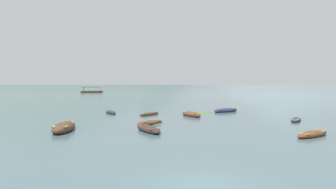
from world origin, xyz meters
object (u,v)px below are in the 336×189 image
(rowboat_2, at_px, (63,127))
(rowboat_4, at_px, (149,123))
(rowboat_7, at_px, (148,114))
(rowboat_8, at_px, (190,114))
(rowboat_5, at_px, (295,119))
(rowboat_0, at_px, (110,112))
(ferry_0, at_px, (91,92))
(rowboat_3, at_px, (225,110))
(rowboat_1, at_px, (311,134))
(rowboat_6, at_px, (148,129))

(rowboat_2, relative_size, rowboat_4, 1.58)
(rowboat_7, xyz_separation_m, rowboat_8, (4.98, -1.20, 0.07))
(rowboat_5, distance_m, rowboat_8, 11.09)
(rowboat_8, bearing_deg, rowboat_2, -138.29)
(rowboat_0, relative_size, rowboat_2, 0.73)
(ferry_0, bearing_deg, rowboat_5, -63.00)
(rowboat_5, xyz_separation_m, ferry_0, (-45.70, 89.70, 0.31))
(ferry_0, bearing_deg, rowboat_8, -67.58)
(rowboat_0, relative_size, rowboat_3, 0.79)
(rowboat_1, distance_m, rowboat_4, 13.47)
(rowboat_6, bearing_deg, rowboat_3, 58.62)
(rowboat_3, bearing_deg, rowboat_8, -135.17)
(rowboat_3, bearing_deg, rowboat_1, -81.51)
(rowboat_7, bearing_deg, rowboat_5, -18.76)
(rowboat_7, relative_size, rowboat_8, 0.87)
(rowboat_0, bearing_deg, rowboat_2, -94.64)
(rowboat_4, xyz_separation_m, rowboat_8, (4.43, 6.38, 0.07))
(rowboat_4, relative_size, rowboat_8, 0.79)
(rowboat_1, height_order, rowboat_5, rowboat_1)
(rowboat_6, bearing_deg, rowboat_4, 92.37)
(rowboat_7, xyz_separation_m, ferry_0, (-30.38, 84.49, 0.30))
(rowboat_0, distance_m, rowboat_6, 14.57)
(rowboat_8, bearing_deg, rowboat_7, 166.45)
(rowboat_6, relative_size, rowboat_8, 1.03)
(rowboat_0, xyz_separation_m, rowboat_2, (-1.05, -12.99, 0.13))
(rowboat_1, bearing_deg, rowboat_4, 153.91)
(rowboat_0, height_order, rowboat_3, rowboat_3)
(rowboat_2, distance_m, rowboat_6, 6.86)
(rowboat_8, bearing_deg, rowboat_4, -124.79)
(rowboat_5, height_order, rowboat_6, rowboat_6)
(rowboat_0, bearing_deg, rowboat_4, -59.26)
(rowboat_6, relative_size, rowboat_7, 1.19)
(rowboat_4, bearing_deg, rowboat_5, 9.12)
(rowboat_0, height_order, ferry_0, ferry_0)
(rowboat_1, height_order, rowboat_3, rowboat_3)
(rowboat_5, xyz_separation_m, rowboat_6, (-14.61, -6.27, 0.06))
(rowboat_6, xyz_separation_m, rowboat_8, (4.27, 10.28, 0.03))
(rowboat_8, relative_size, ferry_0, 0.39)
(rowboat_1, bearing_deg, rowboat_5, 72.10)
(rowboat_4, distance_m, rowboat_8, 7.76)
(rowboat_1, relative_size, rowboat_3, 0.83)
(rowboat_2, distance_m, rowboat_5, 22.26)
(rowboat_3, height_order, rowboat_5, rowboat_3)
(rowboat_6, distance_m, rowboat_7, 11.50)
(rowboat_2, distance_m, rowboat_4, 7.56)
(rowboat_3, xyz_separation_m, rowboat_6, (-9.34, -15.32, -0.01))
(rowboat_5, bearing_deg, rowboat_6, -156.78)
(ferry_0, bearing_deg, rowboat_1, -66.30)
(ferry_0, bearing_deg, rowboat_2, -75.77)
(rowboat_0, distance_m, rowboat_2, 13.04)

